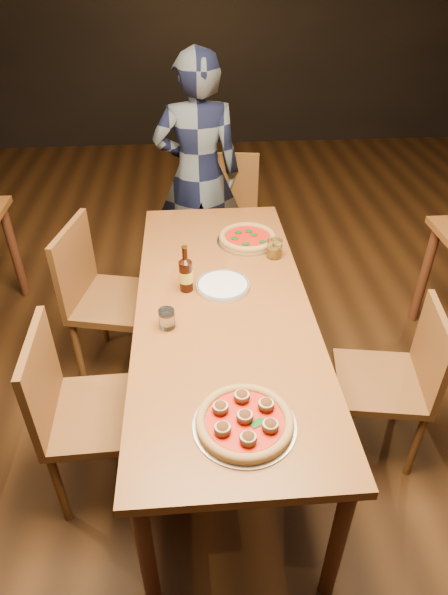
{
  "coord_description": "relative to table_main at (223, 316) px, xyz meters",
  "views": [
    {
      "loc": [
        -0.14,
        -1.84,
        2.11
      ],
      "look_at": [
        0.0,
        -0.05,
        0.82
      ],
      "focal_mm": 30.0,
      "sensor_mm": 36.0,
      "label": 1
    }
  ],
  "objects": [
    {
      "name": "pizza_margherita",
      "position": [
        0.18,
        0.57,
        0.09
      ],
      "size": [
        0.34,
        0.34,
        0.04
      ],
      "rotation": [
        0.0,
        0.0,
        0.29
      ],
      "color": "#B7B7BF",
      "rests_on": "table_main"
    },
    {
      "name": "amber_glass",
      "position": [
        0.3,
        0.4,
        0.12
      ],
      "size": [
        0.08,
        0.08,
        0.1
      ],
      "primitive_type": "cylinder",
      "color": "#8F6010",
      "rests_on": "table_main"
    },
    {
      "name": "ground",
      "position": [
        0.0,
        0.0,
        -0.68
      ],
      "size": [
        9.0,
        9.0,
        0.0
      ],
      "primitive_type": "plane",
      "color": "black"
    },
    {
      "name": "chair_end",
      "position": [
        0.1,
        1.28,
        -0.19
      ],
      "size": [
        0.51,
        0.51,
        0.97
      ],
      "primitive_type": null,
      "rotation": [
        0.0,
        0.0,
        -0.14
      ],
      "color": "brown",
      "rests_on": "ground"
    },
    {
      "name": "chair_main_sw",
      "position": [
        -0.56,
        0.44,
        -0.2
      ],
      "size": [
        0.54,
        0.54,
        0.96
      ],
      "primitive_type": null,
      "rotation": [
        0.0,
        0.0,
        1.35
      ],
      "color": "brown",
      "rests_on": "ground"
    },
    {
      "name": "plate_stack",
      "position": [
        0.01,
        0.13,
        0.08
      ],
      "size": [
        0.25,
        0.25,
        0.02
      ],
      "primitive_type": "cylinder",
      "color": "white",
      "rests_on": "table_main"
    },
    {
      "name": "pizza_meatball",
      "position": [
        0.02,
        -0.71,
        0.1
      ],
      "size": [
        0.36,
        0.36,
        0.07
      ],
      "rotation": [
        0.0,
        0.0,
        0.27
      ],
      "color": "#B7B7BF",
      "rests_on": "table_main"
    },
    {
      "name": "room_shell",
      "position": [
        0.0,
        0.0,
        1.18
      ],
      "size": [
        9.0,
        9.0,
        9.0
      ],
      "color": "black",
      "rests_on": "ground"
    },
    {
      "name": "chair_main_e",
      "position": [
        0.72,
        -0.24,
        -0.24
      ],
      "size": [
        0.47,
        0.47,
        0.87
      ],
      "primitive_type": null,
      "rotation": [
        0.0,
        0.0,
        -1.74
      ],
      "color": "brown",
      "rests_on": "ground"
    },
    {
      "name": "beer_bottle",
      "position": [
        -0.17,
        0.13,
        0.16
      ],
      "size": [
        0.07,
        0.07,
        0.23
      ],
      "rotation": [
        0.0,
        0.0,
        -0.28
      ],
      "color": "black",
      "rests_on": "table_main"
    },
    {
      "name": "chair_main_nw",
      "position": [
        -0.56,
        -0.36,
        -0.21
      ],
      "size": [
        0.45,
        0.45,
        0.93
      ],
      "primitive_type": null,
      "rotation": [
        0.0,
        0.0,
        1.6
      ],
      "color": "brown",
      "rests_on": "ground"
    },
    {
      "name": "diner",
      "position": [
        -0.07,
        1.4,
        0.13
      ],
      "size": [
        0.6,
        0.41,
        1.62
      ],
      "primitive_type": "imported",
      "rotation": [
        0.0,
        0.0,
        3.17
      ],
      "color": "black",
      "rests_on": "ground"
    },
    {
      "name": "water_glass",
      "position": [
        -0.25,
        -0.15,
        0.12
      ],
      "size": [
        0.07,
        0.07,
        0.09
      ],
      "primitive_type": "cylinder",
      "color": "white",
      "rests_on": "table_main"
    },
    {
      "name": "table_main",
      "position": [
        0.0,
        0.0,
        0.0
      ],
      "size": [
        0.8,
        2.0,
        0.75
      ],
      "color": "brown",
      "rests_on": "ground"
    }
  ]
}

